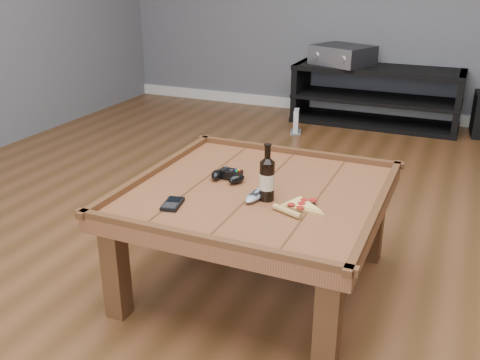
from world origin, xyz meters
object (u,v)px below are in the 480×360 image
at_px(game_controller, 228,175).
at_px(remote_control, 258,194).
at_px(beer_bottle, 267,178).
at_px(game_console, 296,122).
at_px(av_receiver, 342,55).
at_px(pizza_slice, 299,206).
at_px(coffee_table, 257,203).
at_px(media_console, 375,97).
at_px(smartphone, 173,204).

relative_size(game_controller, remote_control, 0.89).
xyz_separation_m(beer_bottle, game_controller, (-0.22, 0.12, -0.07)).
xyz_separation_m(beer_bottle, game_console, (-0.61, 2.32, -0.45)).
bearing_deg(av_receiver, pizza_slice, -55.40).
bearing_deg(game_console, av_receiver, 51.02).
height_order(coffee_table, media_console, media_console).
height_order(coffee_table, remote_control, remote_control).
bearing_deg(av_receiver, coffee_table, -59.33).
relative_size(pizza_slice, game_console, 1.34).
distance_m(coffee_table, media_console, 2.75).
distance_m(media_console, game_controller, 2.72).
bearing_deg(av_receiver, media_console, 25.20).
bearing_deg(coffee_table, media_console, 90.00).
bearing_deg(smartphone, media_console, 73.50).
distance_m(game_controller, pizza_slice, 0.39).
bearing_deg(remote_control, av_receiver, 101.21).
bearing_deg(game_controller, coffee_table, -10.90).
relative_size(media_console, game_controller, 8.37).
height_order(coffee_table, smartphone, coffee_table).
height_order(pizza_slice, game_console, pizza_slice).
bearing_deg(smartphone, game_console, 84.92).
distance_m(media_console, smartphone, 3.04).
height_order(game_controller, game_console, game_controller).
relative_size(pizza_slice, av_receiver, 0.45).
distance_m(coffee_table, pizza_slice, 0.25).
bearing_deg(media_console, game_console, -136.63).
height_order(beer_bottle, pizza_slice, beer_bottle).
bearing_deg(beer_bottle, av_receiver, 97.70).
distance_m(beer_bottle, pizza_slice, 0.17).
bearing_deg(game_console, game_controller, -94.36).
xyz_separation_m(coffee_table, pizza_slice, (0.21, -0.11, 0.07)).
bearing_deg(pizza_slice, game_controller, 179.44).
xyz_separation_m(media_console, remote_control, (0.03, -2.82, 0.22)).
height_order(media_console, beer_bottle, beer_bottle).
bearing_deg(media_console, pizza_slice, -85.76).
bearing_deg(remote_control, game_controller, 151.96).
xyz_separation_m(coffee_table, game_console, (-0.54, 2.24, -0.30)).
xyz_separation_m(media_console, av_receiver, (-0.31, -0.01, 0.33)).
xyz_separation_m(game_controller, av_receiver, (-0.16, 2.70, 0.11)).
bearing_deg(coffee_table, av_receiver, 96.47).
height_order(game_controller, smartphone, game_controller).
relative_size(beer_bottle, av_receiver, 0.39).
bearing_deg(coffee_table, game_console, 103.64).
relative_size(game_controller, game_console, 0.86).
bearing_deg(pizza_slice, av_receiver, 122.20).
relative_size(pizza_slice, remote_control, 1.38).
bearing_deg(av_receiver, remote_control, -58.92).
bearing_deg(remote_control, game_console, 108.23).
height_order(media_console, game_controller, media_console).
bearing_deg(coffee_table, game_controller, 163.78).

